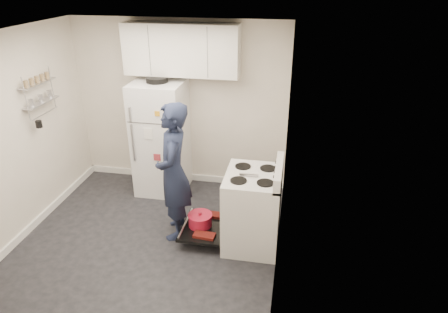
% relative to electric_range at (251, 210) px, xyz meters
% --- Properties ---
extents(room, '(3.21, 3.21, 2.51)m').
position_rel_electric_range_xyz_m(room, '(-1.29, -0.12, 0.74)').
color(room, black).
rests_on(room, ground).
extents(electric_range, '(0.66, 0.76, 1.10)m').
position_rel_electric_range_xyz_m(electric_range, '(0.00, 0.00, 0.00)').
color(electric_range, silver).
rests_on(electric_range, ground).
extents(open_oven_door, '(0.55, 0.70, 0.23)m').
position_rel_electric_range_xyz_m(open_oven_door, '(-0.61, 0.00, -0.27)').
color(open_oven_door, black).
rests_on(open_oven_door, ground).
extents(refrigerator, '(0.72, 0.74, 1.75)m').
position_rel_electric_range_xyz_m(refrigerator, '(-1.48, 1.10, 0.38)').
color(refrigerator, white).
rests_on(refrigerator, ground).
extents(upper_cabinets, '(1.60, 0.33, 0.70)m').
position_rel_electric_range_xyz_m(upper_cabinets, '(-1.16, 1.28, 1.63)').
color(upper_cabinets, silver).
rests_on(upper_cabinets, room).
extents(wall_shelf_rack, '(0.14, 0.60, 0.61)m').
position_rel_electric_range_xyz_m(wall_shelf_rack, '(-2.78, 0.34, 1.21)').
color(wall_shelf_rack, '#B2B2B7').
rests_on(wall_shelf_rack, room).
extents(person, '(0.54, 0.71, 1.75)m').
position_rel_electric_range_xyz_m(person, '(-0.96, 0.03, 0.41)').
color(person, '#181F37').
rests_on(person, ground).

